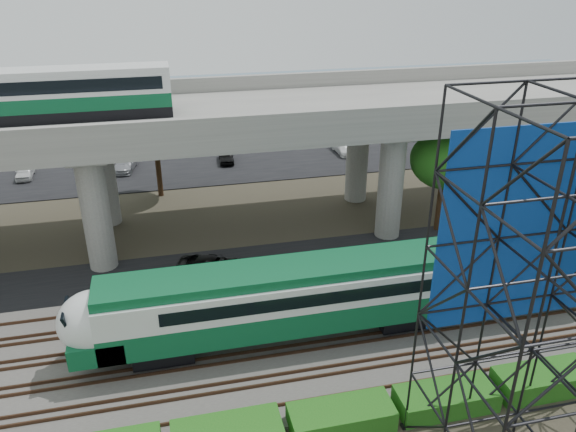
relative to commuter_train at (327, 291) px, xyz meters
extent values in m
plane|color=#474233|center=(-2.20, -2.00, -2.88)|extent=(140.00, 140.00, 0.00)
cube|color=slate|center=(-2.20, 0.00, -2.78)|extent=(90.00, 12.00, 0.20)
cube|color=black|center=(-2.20, 8.50, -2.84)|extent=(90.00, 5.00, 0.08)
cube|color=black|center=(-2.20, 32.00, -2.84)|extent=(90.00, 18.00, 0.08)
cube|color=slate|center=(-2.20, 54.00, -2.87)|extent=(140.00, 40.00, 0.03)
cube|color=#472D1E|center=(-2.20, -4.72, -2.60)|extent=(90.00, 0.08, 0.16)
cube|color=#472D1E|center=(-2.20, -3.28, -2.60)|extent=(90.00, 0.08, 0.16)
cube|color=#472D1E|center=(-2.20, -2.72, -2.60)|extent=(90.00, 0.08, 0.16)
cube|color=#472D1E|center=(-2.20, -1.28, -2.60)|extent=(90.00, 0.08, 0.16)
cube|color=#472D1E|center=(-2.20, -0.72, -2.60)|extent=(90.00, 0.08, 0.16)
cube|color=#472D1E|center=(-2.20, 0.72, -2.60)|extent=(90.00, 0.08, 0.16)
cube|color=#472D1E|center=(-2.20, 1.28, -2.60)|extent=(90.00, 0.08, 0.16)
cube|color=#472D1E|center=(-2.20, 2.72, -2.60)|extent=(90.00, 0.08, 0.16)
cube|color=#472D1E|center=(-2.20, 3.28, -2.60)|extent=(90.00, 0.08, 0.16)
cube|color=#472D1E|center=(-2.20, 4.72, -2.60)|extent=(90.00, 0.08, 0.16)
cube|color=black|center=(-8.62, 0.00, -2.07)|extent=(3.00, 2.20, 0.90)
cube|color=black|center=(4.38, 0.00, -2.07)|extent=(3.00, 2.20, 0.90)
cube|color=#0B512D|center=(-2.12, 0.00, -0.92)|extent=(19.00, 3.00, 1.40)
cube|color=silver|center=(-2.12, 0.00, 0.53)|extent=(19.00, 3.00, 1.50)
cube|color=#0B512D|center=(-2.12, 0.00, 1.53)|extent=(19.00, 2.60, 0.50)
cube|color=black|center=(-1.12, 0.00, 0.58)|extent=(15.00, 3.06, 0.70)
ellipsoid|color=silver|center=(-11.62, 0.00, -0.02)|extent=(3.60, 3.00, 3.20)
cube|color=#0B512D|center=(-11.62, 0.00, -1.07)|extent=(2.60, 3.00, 1.10)
cube|color=black|center=(-12.72, 0.00, 0.48)|extent=(0.48, 2.00, 1.09)
cube|color=#0B512D|center=(11.88, 0.00, 0.08)|extent=(8.00, 3.00, 3.40)
cube|color=#9E9B93|center=(-2.20, 14.00, 5.72)|extent=(80.00, 12.00, 1.20)
cube|color=#9E9B93|center=(-2.20, 8.25, 6.87)|extent=(80.00, 0.50, 1.10)
cube|color=#9E9B93|center=(-2.20, 19.75, 6.87)|extent=(80.00, 0.50, 1.10)
cylinder|color=#9E9B93|center=(-12.20, 10.50, 1.12)|extent=(1.80, 1.80, 8.00)
cylinder|color=#9E9B93|center=(-12.20, 17.50, 1.12)|extent=(1.80, 1.80, 8.00)
cube|color=#9E9B93|center=(-12.20, 14.00, 4.82)|extent=(2.40, 9.00, 0.60)
cylinder|color=#9E9B93|center=(7.80, 10.50, 1.12)|extent=(1.80, 1.80, 8.00)
cylinder|color=#9E9B93|center=(7.80, 17.50, 1.12)|extent=(1.80, 1.80, 8.00)
cube|color=#9E9B93|center=(7.80, 14.00, 4.82)|extent=(2.40, 9.00, 0.60)
cylinder|color=#9E9B93|center=(25.80, 17.50, 1.12)|extent=(1.80, 1.80, 8.00)
cube|color=black|center=(-12.79, 14.00, 6.67)|extent=(12.00, 2.50, 0.70)
cube|color=#0B512D|center=(-12.79, 14.00, 7.47)|extent=(12.00, 2.50, 0.90)
cube|color=silver|center=(-12.79, 14.00, 8.57)|extent=(12.00, 2.50, 1.30)
cube|color=black|center=(-12.79, 14.00, 8.62)|extent=(11.00, 2.56, 0.80)
cube|color=silver|center=(-12.79, 14.00, 9.37)|extent=(12.00, 2.40, 0.30)
cube|color=#0D3B95|center=(6.04, -6.95, 6.42)|extent=(8.10, 0.08, 8.25)
cube|color=#155513|center=(-1.20, -6.30, -2.37)|extent=(4.60, 1.80, 1.03)
cube|color=#155513|center=(3.80, -6.30, -2.38)|extent=(4.60, 1.80, 1.01)
cube|color=#155513|center=(8.80, -6.30, -2.32)|extent=(4.60, 1.80, 1.12)
cylinder|color=#382314|center=(11.80, 10.50, -0.48)|extent=(0.44, 0.44, 4.80)
ellipsoid|color=#155513|center=(11.80, 10.50, 2.72)|extent=(4.94, 4.94, 4.18)
cylinder|color=#382314|center=(-8.20, 22.00, -0.48)|extent=(0.44, 0.44, 4.80)
ellipsoid|color=#155513|center=(-8.20, 22.00, 2.72)|extent=(4.94, 4.94, 4.18)
imported|color=black|center=(-5.24, 7.60, -2.16)|extent=(5.08, 3.53, 1.29)
imported|color=silver|center=(-20.27, 29.00, -2.21)|extent=(1.46, 3.48, 1.18)
imported|color=#A4A8AC|center=(-13.73, 34.00, -2.17)|extent=(2.07, 4.01, 1.26)
imported|color=#94949B|center=(-11.29, 29.00, -2.18)|extent=(2.58, 4.52, 1.24)
imported|color=silver|center=(-5.05, 34.00, -2.25)|extent=(1.87, 3.97, 1.10)
imported|color=black|center=(-1.63, 29.00, -2.20)|extent=(1.67, 3.62, 1.20)
imported|color=#999CA0|center=(3.64, 34.00, -2.15)|extent=(1.73, 4.08, 1.31)
imported|color=white|center=(10.55, 29.00, -2.21)|extent=(1.80, 4.12, 1.18)
imported|color=gray|center=(13.09, 34.00, -2.26)|extent=(2.39, 4.13, 1.08)
camera|label=1|loc=(-7.65, -23.72, 16.03)|focal=35.00mm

